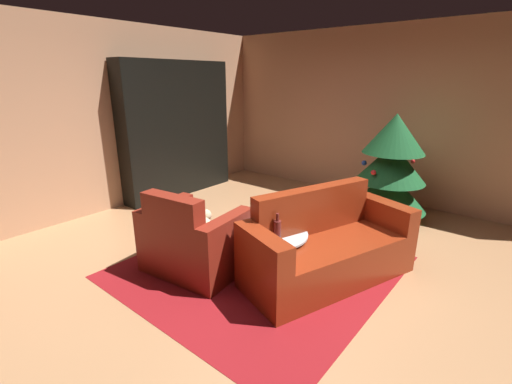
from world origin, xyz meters
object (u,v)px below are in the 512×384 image
Objects in this scene: bookshelf_unit at (183,132)px; armchair_red at (193,243)px; book_stack_on_table at (267,227)px; decorated_tree at (391,167)px; couch_red at (326,249)px; bottle_on_table at (277,231)px; coffee_table at (272,237)px.

bookshelf_unit is 2.09× the size of armchair_red.
armchair_red is at bearing -149.21° from book_stack_on_table.
decorated_tree reaches higher than book_stack_on_table.
couch_red is at bearing -87.60° from decorated_tree.
bookshelf_unit is 1.48× the size of decorated_tree.
decorated_tree reaches higher than couch_red.
coffee_table is at bearing 140.46° from bottle_on_table.
bottle_on_table is at bearing -95.09° from decorated_tree.
bookshelf_unit is at bearing 154.67° from bottle_on_table.
book_stack_on_table is (2.86, -1.35, -0.52)m from bookshelf_unit.
decorated_tree is (0.21, 2.36, 0.19)m from bottle_on_table.
armchair_red is 1.49× the size of coffee_table.
armchair_red is at bearing -111.70° from decorated_tree.
armchair_red is 0.83m from coffee_table.
bottle_on_table is 2.38m from decorated_tree.
decorated_tree reaches higher than bottle_on_table.
armchair_red is (2.20, -1.75, -0.75)m from bookshelf_unit.
book_stack_on_table is (-0.47, -0.36, 0.23)m from couch_red.
bookshelf_unit is 3.56m from couch_red.
decorated_tree is at bearing 92.40° from couch_red.
book_stack_on_table is 0.21m from bottle_on_table.
couch_red is 6.68× the size of bottle_on_table.
couch_red is at bearing 37.07° from book_stack_on_table.
book_stack_on_table is 0.14× the size of decorated_tree.
bookshelf_unit reaches higher than decorated_tree.
coffee_table is 2.29m from decorated_tree.
couch_red reaches higher than bottle_on_table.
book_stack_on_table is (0.67, 0.40, 0.22)m from armchair_red.
armchair_red is 5.02× the size of book_stack_on_table.
bookshelf_unit reaches higher than armchair_red.
armchair_red is at bearing -146.49° from couch_red.
bookshelf_unit reaches higher than bottle_on_table.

